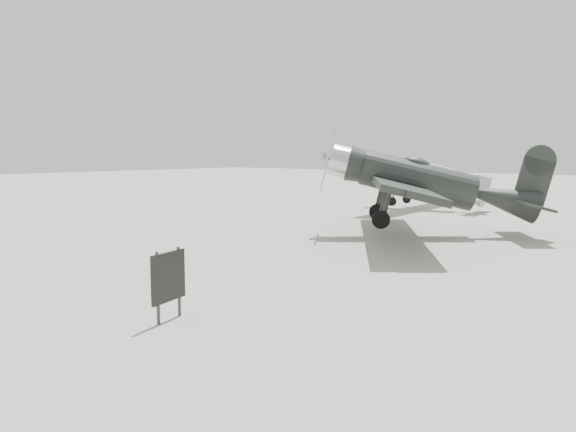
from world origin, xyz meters
TOP-DOWN VIEW (x-y plane):
  - ground at (0.00, 0.00)m, footprint 160.00×160.00m
  - lowwing_monoplane at (-0.13, 9.23)m, footprint 10.38×11.92m
  - highwing_monoplane at (-5.15, 19.13)m, footprint 7.56×10.63m
  - sign_board at (0.87, -5.18)m, footprint 0.29×1.02m

SIDE VIEW (x-z plane):
  - ground at x=0.00m, z-range 0.00..0.00m
  - sign_board at x=0.87m, z-range 0.15..1.64m
  - highwing_monoplane at x=-5.15m, z-range 0.38..3.41m
  - lowwing_monoplane at x=-0.13m, z-range 0.12..4.27m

